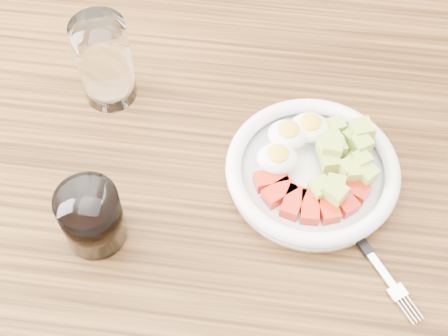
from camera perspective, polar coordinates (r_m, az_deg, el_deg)
The scene contains 5 objects.
dining_table at distance 0.89m, azimuth 0.55°, elevation -5.12°, with size 1.50×0.90×0.77m.
bowl at distance 0.81m, azimuth 8.14°, elevation 0.05°, with size 0.22×0.22×0.06m.
fork at distance 0.78m, azimuth 12.37°, elevation -6.59°, with size 0.12×0.16×0.01m.
water_glass at distance 0.86m, azimuth -10.88°, elevation 9.51°, with size 0.07×0.07×0.13m, color white.
coffee_glass at distance 0.75m, azimuth -12.00°, elevation -4.44°, with size 0.07×0.07×0.09m.
Camera 1 is at (0.05, -0.41, 1.46)m, focal length 50.00 mm.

